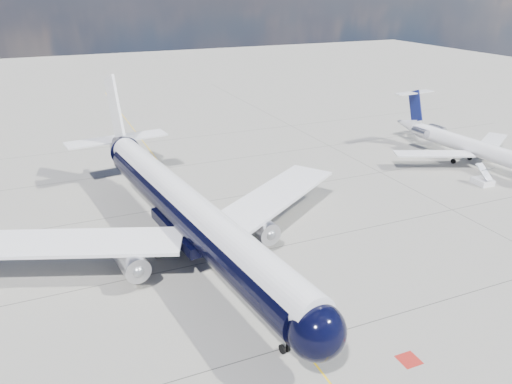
% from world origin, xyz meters
% --- Properties ---
extents(ground, '(320.00, 320.00, 0.00)m').
position_xyz_m(ground, '(0.00, 30.00, 0.00)').
color(ground, gray).
rests_on(ground, ground).
extents(taxiway_centerline, '(0.16, 160.00, 0.01)m').
position_xyz_m(taxiway_centerline, '(0.00, 25.00, 0.00)').
color(taxiway_centerline, yellow).
rests_on(taxiway_centerline, ground).
extents(red_marking, '(1.60, 1.60, 0.01)m').
position_xyz_m(red_marking, '(6.80, -10.00, 0.00)').
color(red_marking, maroon).
rests_on(red_marking, ground).
extents(main_airliner, '(43.79, 53.64, 15.50)m').
position_xyz_m(main_airliner, '(-3.92, 13.99, 4.81)').
color(main_airliner, black).
rests_on(main_airliner, ground).
extents(regional_jet, '(25.10, 28.91, 9.79)m').
position_xyz_m(regional_jet, '(45.06, 24.89, 3.09)').
color(regional_jet, white).
rests_on(regional_jet, ground).
extents(boarding_stair, '(2.26, 2.78, 2.96)m').
position_xyz_m(boarding_stair, '(40.47, 15.16, 0.55)').
color(boarding_stair, white).
rests_on(boarding_stair, ground).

